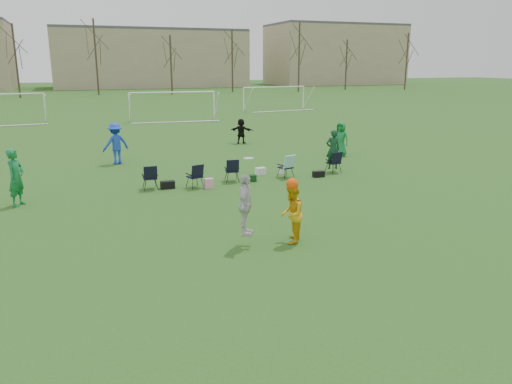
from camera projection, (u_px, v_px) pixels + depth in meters
name	position (u px, v px, depth m)	size (l,w,h in m)	color
ground	(259.00, 252.00, 13.17)	(260.00, 260.00, 0.00)	#25591B
fielder_green_near	(16.00, 177.00, 17.26)	(0.74, 0.48, 2.02)	#147237
fielder_blue	(116.00, 144.00, 24.49)	(1.31, 0.75, 2.03)	blue
fielder_green_far	(341.00, 139.00, 26.51)	(0.90, 0.58, 1.84)	#157836
fielder_black	(241.00, 131.00, 30.83)	(1.42, 0.45, 1.53)	black
center_contest	(271.00, 209.00, 13.52)	(2.18, 1.17, 2.45)	silver
sideline_setup	(262.00, 166.00, 21.34)	(8.99, 1.88, 1.94)	#103D21
goal_mid	(172.00, 98.00, 43.09)	(7.40, 0.63, 2.46)	white
goal_right	(274.00, 92.00, 52.56)	(7.35, 1.14, 2.46)	white
tree_line	(99.00, 61.00, 75.41)	(110.28, 3.28, 11.40)	#382B21
building_row	(124.00, 57.00, 101.11)	(126.00, 16.00, 13.00)	tan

